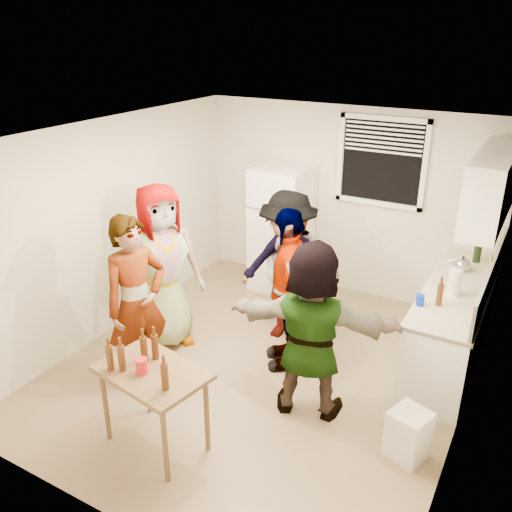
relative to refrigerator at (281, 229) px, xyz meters
The scene contains 23 objects.
room 2.20m from the refrigerator, 68.25° to the right, with size 4.00×4.50×2.50m, color beige, non-canonical shape.
window 1.60m from the refrigerator, 15.38° to the left, with size 1.12×0.10×1.06m, color white, non-canonical shape.
refrigerator is the anchor object (origin of this frame).
counter_lower 2.59m from the refrigerator, 16.59° to the right, with size 0.60×2.20×0.86m, color white.
countertop 2.56m from the refrigerator, 16.59° to the right, with size 0.64×2.22×0.04m, color beige.
backsplash 2.84m from the refrigerator, 14.94° to the right, with size 0.03×2.20×0.36m, color #A49F97.
upper_cabinets 2.85m from the refrigerator, 11.61° to the right, with size 0.34×1.60×0.70m, color white.
kettle 2.42m from the refrigerator, ahead, with size 0.22×0.19×0.19m, color silver, non-canonical shape.
paper_towel 2.61m from the refrigerator, 21.61° to the right, with size 0.13×0.13×0.28m, color white.
wine_bottle 2.50m from the refrigerator, ahead, with size 0.08×0.08×0.33m, color black.
beer_bottle_counter 2.67m from the refrigerator, 28.14° to the right, with size 0.06×0.06×0.22m, color #47230C.
blue_cup 2.57m from the refrigerator, 31.49° to the right, with size 0.08×0.08×0.11m, color #0929BE.
picture_frame 2.67m from the refrigerator, ahead, with size 0.02×0.18×0.15m, color #EBBF4A.
trash_bin 3.48m from the refrigerator, 44.55° to the right, with size 0.30×0.30×0.45m, color silver.
serving_table 3.48m from the refrigerator, 81.71° to the right, with size 0.92×0.61×0.77m, color brown, non-canonical shape.
beer_bottle_table 3.46m from the refrigerator, 85.45° to the right, with size 0.06×0.06×0.23m, color #47230C.
red_cup 3.43m from the refrigerator, 82.64° to the right, with size 0.10×0.10×0.13m, color red.
guest_grey 2.19m from the refrigerator, 104.07° to the right, with size 0.93×1.90×0.60m, color gray.
guest_stripe 2.83m from the refrigerator, 94.57° to the right, with size 0.66×1.82×0.44m, color #141933.
guest_back_left 1.42m from the refrigerator, 56.43° to the right, with size 0.78×1.61×0.61m, color brown.
guest_back_right 1.60m from the refrigerator, 60.23° to the right, with size 1.15×1.79×0.66m, color #3D3D42.
guest_black 2.07m from the refrigerator, 60.99° to the right, with size 1.04×1.78×0.43m, color black.
guest_orange 2.80m from the refrigerator, 57.30° to the right, with size 1.61×1.73×0.51m, color #ED9354.
Camera 1 is at (2.33, -4.30, 3.43)m, focal length 38.00 mm.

